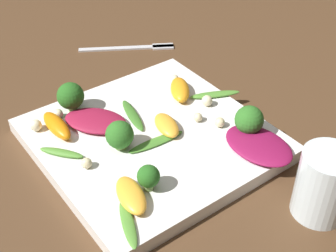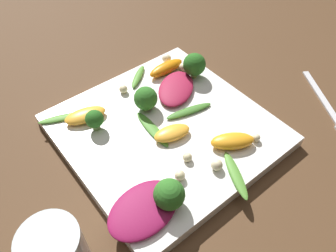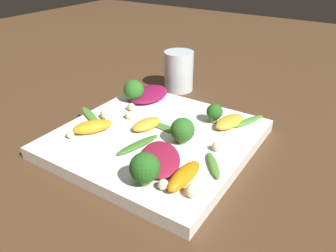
# 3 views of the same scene
# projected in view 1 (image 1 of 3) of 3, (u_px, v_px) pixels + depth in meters

# --- Properties ---
(ground_plane) EXTENTS (2.40, 2.40, 0.00)m
(ground_plane) POSITION_uv_depth(u_px,v_px,m) (152.00, 144.00, 0.68)
(ground_plane) COLOR #4C331E
(plate) EXTENTS (0.31, 0.31, 0.02)m
(plate) POSITION_uv_depth(u_px,v_px,m) (152.00, 139.00, 0.67)
(plate) COLOR white
(plate) RESTS_ON ground_plane
(drinking_glass) EXTENTS (0.07, 0.07, 0.09)m
(drinking_glass) POSITION_uv_depth(u_px,v_px,m) (324.00, 184.00, 0.55)
(drinking_glass) COLOR silver
(drinking_glass) RESTS_ON ground_plane
(fork) EXTENTS (0.16, 0.11, 0.01)m
(fork) POSITION_uv_depth(u_px,v_px,m) (137.00, 47.00, 0.91)
(fork) COLOR silver
(fork) RESTS_ON ground_plane
(radicchio_leaf_0) EXTENTS (0.10, 0.11, 0.01)m
(radicchio_leaf_0) POSITION_uv_depth(u_px,v_px,m) (96.00, 121.00, 0.68)
(radicchio_leaf_0) COLOR maroon
(radicchio_leaf_0) RESTS_ON plate
(radicchio_leaf_1) EXTENTS (0.08, 0.11, 0.01)m
(radicchio_leaf_1) POSITION_uv_depth(u_px,v_px,m) (259.00, 145.00, 0.64)
(radicchio_leaf_1) COLOR maroon
(radicchio_leaf_1) RESTS_ON plate
(orange_segment_0) EXTENTS (0.04, 0.06, 0.02)m
(orange_segment_0) POSITION_uv_depth(u_px,v_px,m) (167.00, 125.00, 0.67)
(orange_segment_0) COLOR #FCAD33
(orange_segment_0) RESTS_ON plate
(orange_segment_1) EXTENTS (0.06, 0.07, 0.02)m
(orange_segment_1) POSITION_uv_depth(u_px,v_px,m) (180.00, 90.00, 0.74)
(orange_segment_1) COLOR orange
(orange_segment_1) RESTS_ON plate
(orange_segment_2) EXTENTS (0.05, 0.07, 0.02)m
(orange_segment_2) POSITION_uv_depth(u_px,v_px,m) (131.00, 195.00, 0.56)
(orange_segment_2) COLOR #FCAD33
(orange_segment_2) RESTS_ON plate
(orange_segment_3) EXTENTS (0.03, 0.07, 0.02)m
(orange_segment_3) POSITION_uv_depth(u_px,v_px,m) (57.00, 126.00, 0.67)
(orange_segment_3) COLOR orange
(orange_segment_3) RESTS_ON plate
(broccoli_floret_0) EXTENTS (0.04, 0.04, 0.04)m
(broccoli_floret_0) POSITION_uv_depth(u_px,v_px,m) (119.00, 134.00, 0.63)
(broccoli_floret_0) COLOR #84AD5B
(broccoli_floret_0) RESTS_ON plate
(broccoli_floret_1) EXTENTS (0.04, 0.04, 0.04)m
(broccoli_floret_1) POSITION_uv_depth(u_px,v_px,m) (249.00, 120.00, 0.65)
(broccoli_floret_1) COLOR #84AD5B
(broccoli_floret_1) RESTS_ON plate
(broccoli_floret_2) EXTENTS (0.03, 0.03, 0.04)m
(broccoli_floret_2) POSITION_uv_depth(u_px,v_px,m) (148.00, 177.00, 0.57)
(broccoli_floret_2) COLOR #7A9E51
(broccoli_floret_2) RESTS_ON plate
(broccoli_floret_3) EXTENTS (0.04, 0.04, 0.05)m
(broccoli_floret_3) POSITION_uv_depth(u_px,v_px,m) (71.00, 96.00, 0.70)
(broccoli_floret_3) COLOR #84AD5B
(broccoli_floret_3) RESTS_ON plate
(arugula_sprig_0) EXTENTS (0.04, 0.08, 0.01)m
(arugula_sprig_0) POSITION_uv_depth(u_px,v_px,m) (128.00, 223.00, 0.53)
(arugula_sprig_0) COLOR #518E33
(arugula_sprig_0) RESTS_ON plate
(arugula_sprig_1) EXTENTS (0.03, 0.08, 0.01)m
(arugula_sprig_1) POSITION_uv_depth(u_px,v_px,m) (130.00, 116.00, 0.69)
(arugula_sprig_1) COLOR #3D7528
(arugula_sprig_1) RESTS_ON plate
(arugula_sprig_2) EXTENTS (0.08, 0.05, 0.01)m
(arugula_sprig_2) POSITION_uv_depth(u_px,v_px,m) (215.00, 94.00, 0.74)
(arugula_sprig_2) COLOR #518E33
(arugula_sprig_2) RESTS_ON plate
(arugula_sprig_3) EXTENTS (0.09, 0.02, 0.00)m
(arugula_sprig_3) POSITION_uv_depth(u_px,v_px,m) (156.00, 142.00, 0.65)
(arugula_sprig_3) COLOR #47842D
(arugula_sprig_3) RESTS_ON plate
(arugula_sprig_4) EXTENTS (0.05, 0.06, 0.01)m
(arugula_sprig_4) POSITION_uv_depth(u_px,v_px,m) (62.00, 153.00, 0.63)
(arugula_sprig_4) COLOR #518E33
(arugula_sprig_4) RESTS_ON plate
(macadamia_nut_0) EXTENTS (0.01, 0.01, 0.01)m
(macadamia_nut_0) POSITION_uv_depth(u_px,v_px,m) (58.00, 114.00, 0.69)
(macadamia_nut_0) COLOR beige
(macadamia_nut_0) RESTS_ON plate
(macadamia_nut_1) EXTENTS (0.02, 0.02, 0.02)m
(macadamia_nut_1) POSITION_uv_depth(u_px,v_px,m) (36.00, 125.00, 0.67)
(macadamia_nut_1) COLOR beige
(macadamia_nut_1) RESTS_ON plate
(macadamia_nut_2) EXTENTS (0.01, 0.01, 0.01)m
(macadamia_nut_2) POSITION_uv_depth(u_px,v_px,m) (175.00, 79.00, 0.77)
(macadamia_nut_2) COLOR beige
(macadamia_nut_2) RESTS_ON plate
(macadamia_nut_3) EXTENTS (0.01, 0.01, 0.01)m
(macadamia_nut_3) POSITION_uv_depth(u_px,v_px,m) (220.00, 122.00, 0.68)
(macadamia_nut_3) COLOR beige
(macadamia_nut_3) RESTS_ON plate
(macadamia_nut_4) EXTENTS (0.01, 0.01, 0.01)m
(macadamia_nut_4) POSITION_uv_depth(u_px,v_px,m) (198.00, 117.00, 0.69)
(macadamia_nut_4) COLOR beige
(macadamia_nut_4) RESTS_ON plate
(macadamia_nut_5) EXTENTS (0.02, 0.02, 0.02)m
(macadamia_nut_5) POSITION_uv_depth(u_px,v_px,m) (207.00, 101.00, 0.72)
(macadamia_nut_5) COLOR beige
(macadamia_nut_5) RESTS_ON plate
(macadamia_nut_6) EXTENTS (0.01, 0.01, 0.01)m
(macadamia_nut_6) POSITION_uv_depth(u_px,v_px,m) (86.00, 163.00, 0.61)
(macadamia_nut_6) COLOR beige
(macadamia_nut_6) RESTS_ON plate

